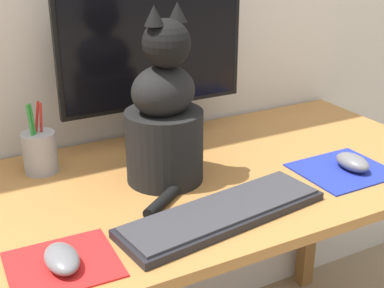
% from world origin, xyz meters
% --- Properties ---
extents(desk, '(1.42, 0.68, 0.74)m').
position_xyz_m(desk, '(0.00, 0.00, 0.65)').
color(desk, '#A87038').
rests_on(desk, ground_plane).
extents(monitor, '(0.52, 0.17, 0.43)m').
position_xyz_m(monitor, '(0.02, 0.24, 0.99)').
color(monitor, black).
rests_on(monitor, desk).
extents(keyboard, '(0.48, 0.20, 0.02)m').
position_xyz_m(keyboard, '(-0.02, -0.20, 0.76)').
color(keyboard, black).
rests_on(keyboard, desk).
extents(mousepad_left, '(0.20, 0.18, 0.00)m').
position_xyz_m(mousepad_left, '(-0.37, -0.21, 0.75)').
color(mousepad_left, red).
rests_on(mousepad_left, desk).
extents(mousepad_right, '(0.23, 0.20, 0.00)m').
position_xyz_m(mousepad_right, '(0.36, -0.14, 0.75)').
color(mousepad_right, '#1E2D9E').
rests_on(mousepad_right, desk).
extents(computer_mouse_left, '(0.06, 0.10, 0.03)m').
position_xyz_m(computer_mouse_left, '(-0.37, -0.22, 0.77)').
color(computer_mouse_left, slate).
rests_on(computer_mouse_left, mousepad_left).
extents(computer_mouse_right, '(0.06, 0.10, 0.04)m').
position_xyz_m(computer_mouse_right, '(0.39, -0.15, 0.77)').
color(computer_mouse_right, slate).
rests_on(computer_mouse_right, mousepad_right).
extents(cat, '(0.24, 0.29, 0.42)m').
position_xyz_m(cat, '(-0.05, 0.02, 0.90)').
color(cat, black).
rests_on(cat, desk).
extents(pen_cup, '(0.08, 0.08, 0.18)m').
position_xyz_m(pen_cup, '(-0.31, 0.21, 0.80)').
color(pen_cup, '#99999E').
rests_on(pen_cup, desk).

